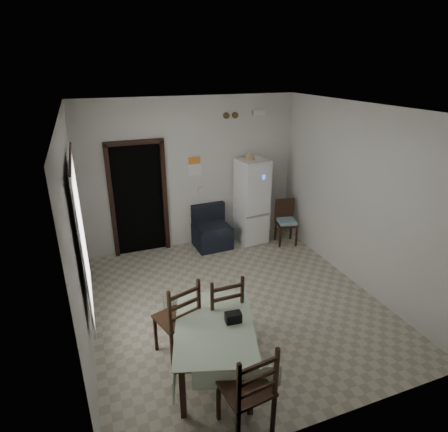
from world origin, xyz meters
TOP-DOWN VIEW (x-y plane):
  - ground at (0.00, 0.00)m, footprint 4.50×4.50m
  - ceiling at (0.00, 0.00)m, footprint 4.20×4.50m
  - wall_back at (0.00, 2.25)m, footprint 4.20×0.02m
  - wall_front at (0.00, -2.25)m, footprint 4.20×0.02m
  - wall_left at (-2.10, 0.00)m, footprint 0.02×4.50m
  - wall_right at (2.10, 0.00)m, footprint 0.02×4.50m
  - doorway at (-1.05, 2.45)m, footprint 1.06×0.52m
  - window_recess at (-2.15, -0.20)m, footprint 0.10×1.20m
  - curtain at (-2.04, -0.20)m, footprint 0.02×1.45m
  - curtain_rod at (-2.03, -0.20)m, footprint 0.02×1.60m
  - calendar at (0.05, 2.24)m, footprint 0.28×0.02m
  - calendar_image at (0.05, 2.23)m, footprint 0.24×0.01m
  - light_switch at (0.15, 2.24)m, footprint 0.08×0.02m
  - vent_left at (0.70, 2.23)m, footprint 0.12×0.03m
  - vent_right at (0.88, 2.23)m, footprint 0.12×0.03m
  - emergency_light at (1.35, 2.21)m, footprint 0.25×0.07m
  - fridge at (1.14, 1.93)m, footprint 0.62×0.62m
  - tan_cone at (1.08, 1.97)m, footprint 0.24×0.24m
  - navy_seat at (0.29, 1.93)m, footprint 0.72×0.70m
  - corner_chair at (1.74, 1.55)m, footprint 0.46×0.46m
  - dining_table at (-0.77, -1.24)m, footprint 1.24×1.54m
  - black_bag at (-0.55, -1.25)m, footprint 0.19×0.13m
  - dining_chair_far_left at (-1.09, -0.74)m, footprint 0.59×0.59m
  - dining_chair_far_right at (-0.51, -0.76)m, footprint 0.46×0.46m
  - dining_chair_near_head at (-0.72, -2.02)m, footprint 0.52×0.52m

SIDE VIEW (x-z plane):
  - ground at x=0.00m, z-range 0.00..0.00m
  - dining_table at x=-0.77m, z-range 0.00..0.69m
  - navy_seat at x=0.29m, z-range 0.00..0.83m
  - corner_chair at x=1.74m, z-range 0.00..0.90m
  - dining_chair_far_right at x=-0.51m, z-range 0.00..1.06m
  - dining_chair_near_head at x=-0.72m, z-range 0.00..1.08m
  - dining_chair_far_left at x=-1.09m, z-range 0.00..1.09m
  - black_bag at x=-0.55m, z-range 0.69..0.81m
  - fridge at x=1.14m, z-range 0.00..1.71m
  - doorway at x=-1.05m, z-range -0.05..2.17m
  - light_switch at x=0.15m, z-range 1.04..1.16m
  - wall_back at x=0.00m, z-range 0.00..2.90m
  - wall_front at x=0.00m, z-range 0.00..2.90m
  - wall_left at x=-2.10m, z-range 0.00..2.90m
  - wall_right at x=2.10m, z-range 0.00..2.90m
  - window_recess at x=-2.15m, z-range 0.75..2.35m
  - curtain at x=-2.04m, z-range 0.62..2.48m
  - calendar at x=0.05m, z-range 1.42..1.82m
  - calendar_image at x=0.05m, z-range 1.65..1.79m
  - tan_cone at x=1.08m, z-range 1.71..1.89m
  - curtain_rod at x=-2.03m, z-range 2.49..2.51m
  - vent_left at x=0.70m, z-range 2.46..2.58m
  - vent_right at x=0.88m, z-range 2.46..2.58m
  - emergency_light at x=1.35m, z-range 2.50..2.59m
  - ceiling at x=0.00m, z-range 2.89..2.91m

